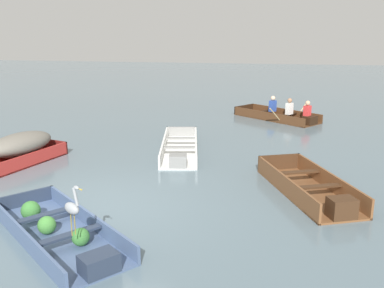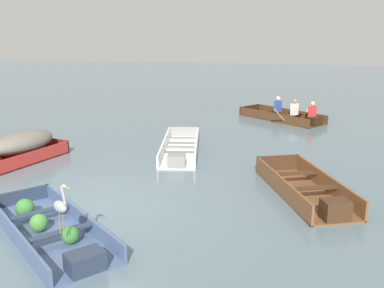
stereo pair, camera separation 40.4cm
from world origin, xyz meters
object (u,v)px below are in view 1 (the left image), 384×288
(dinghy_slate_blue_foreground, at_px, (58,232))
(heron_on_dinghy, at_px, (72,207))
(skiff_white_mid_moored, at_px, (180,149))
(skiff_red_far_moored, at_px, (20,147))
(skiff_wooden_brown_near_moored, at_px, (310,189))
(rowboat_dark_varnish_with_crew, at_px, (281,115))

(dinghy_slate_blue_foreground, xyz_separation_m, heron_on_dinghy, (0.59, -0.57, 0.73))
(skiff_white_mid_moored, bearing_deg, heron_on_dinghy, -92.57)
(skiff_red_far_moored, xyz_separation_m, heron_on_dinghy, (3.64, -4.31, 0.41))
(dinghy_slate_blue_foreground, bearing_deg, heron_on_dinghy, -43.57)
(skiff_red_far_moored, bearing_deg, heron_on_dinghy, -49.81)
(skiff_wooden_brown_near_moored, relative_size, skiff_white_mid_moored, 0.92)
(dinghy_slate_blue_foreground, xyz_separation_m, skiff_wooden_brown_near_moored, (4.33, 2.86, 0.02))
(dinghy_slate_blue_foreground, relative_size, skiff_wooden_brown_near_moored, 1.00)
(skiff_white_mid_moored, height_order, skiff_red_far_moored, skiff_red_far_moored)
(skiff_wooden_brown_near_moored, bearing_deg, skiff_red_far_moored, 173.17)
(skiff_white_mid_moored, relative_size, rowboat_dark_varnish_with_crew, 1.04)
(heron_on_dinghy, bearing_deg, skiff_wooden_brown_near_moored, 42.52)
(rowboat_dark_varnish_with_crew, distance_m, heron_on_dinghy, 11.96)
(skiff_white_mid_moored, bearing_deg, dinghy_slate_blue_foreground, -98.92)
(skiff_white_mid_moored, distance_m, rowboat_dark_varnish_with_crew, 6.15)
(skiff_red_far_moored, relative_size, rowboat_dark_varnish_with_crew, 0.75)
(skiff_wooden_brown_near_moored, relative_size, rowboat_dark_varnish_with_crew, 0.95)
(dinghy_slate_blue_foreground, height_order, rowboat_dark_varnish_with_crew, rowboat_dark_varnish_with_crew)
(dinghy_slate_blue_foreground, distance_m, rowboat_dark_varnish_with_crew, 11.58)
(skiff_white_mid_moored, distance_m, heron_on_dinghy, 6.14)
(heron_on_dinghy, bearing_deg, skiff_white_mid_moored, 87.43)
(heron_on_dinghy, bearing_deg, rowboat_dark_varnish_with_crew, 74.60)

